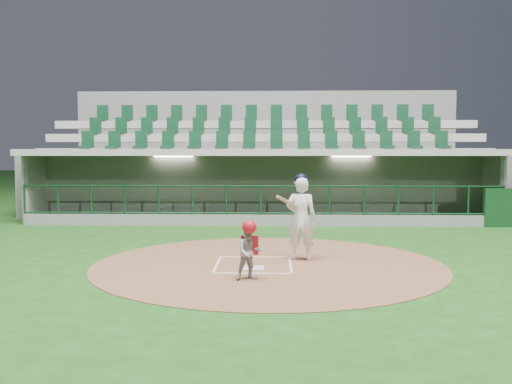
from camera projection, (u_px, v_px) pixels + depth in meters
ground at (254, 262)px, 11.94m from camera, size 120.00×120.00×0.00m
dirt_circle at (268, 264)px, 11.73m from camera, size 7.20×7.20×0.01m
home_plate at (253, 268)px, 11.24m from camera, size 0.43×0.43×0.02m
batter_box_chalk at (254, 264)px, 11.64m from camera, size 1.55×1.80×0.01m
dugout_structure at (266, 191)px, 19.66m from camera, size 16.40×3.70×3.00m
seating_deck at (264, 174)px, 22.71m from camera, size 17.00×6.72×5.15m
batter at (301, 217)px, 12.13m from camera, size 0.89×0.91×1.85m
catcher at (249, 250)px, 10.24m from camera, size 0.58×0.51×1.09m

